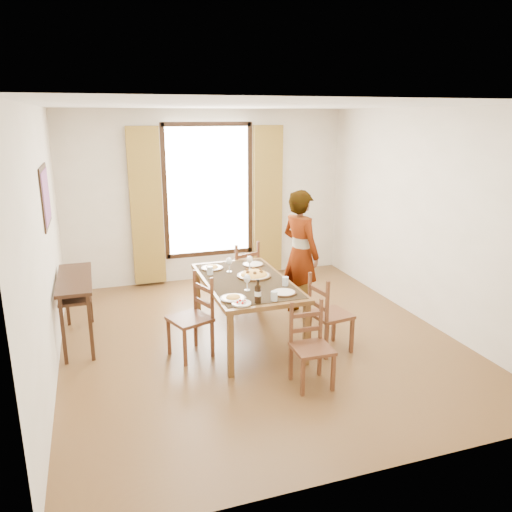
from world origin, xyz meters
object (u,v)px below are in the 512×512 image
object	(u,v)px
pasta_platter	(254,273)
man	(300,254)
dining_table	(246,285)
console_table	(75,287)

from	to	relation	value
pasta_platter	man	bearing A→B (deg)	31.10
dining_table	pasta_platter	size ratio (longest dim) A/B	4.28
console_table	man	size ratio (longest dim) A/B	0.71
console_table	dining_table	xyz separation A→B (m)	(1.90, -0.58, 0.01)
dining_table	man	world-z (taller)	man
dining_table	console_table	bearing A→B (deg)	162.96
console_table	pasta_platter	distance (m)	2.08
console_table	man	distance (m)	2.82
man	pasta_platter	bearing A→B (deg)	100.90
pasta_platter	dining_table	bearing A→B (deg)	-148.55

